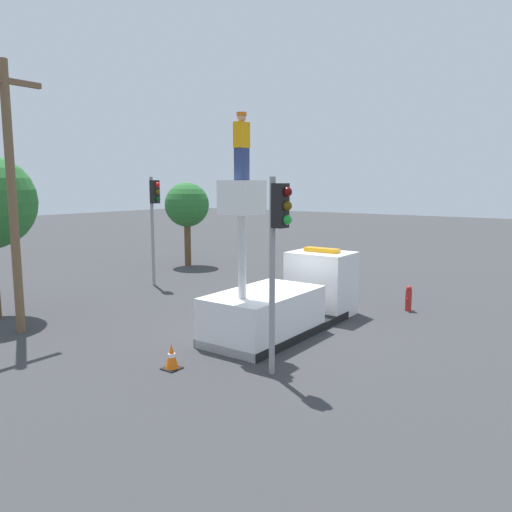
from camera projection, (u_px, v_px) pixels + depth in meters
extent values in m
plane|color=#38383A|center=(279.00, 332.00, 15.28)|extent=(120.00, 120.00, 0.00)
cube|color=black|center=(279.00, 328.00, 15.26)|extent=(5.32, 2.13, 0.24)
cube|color=white|center=(264.00, 315.00, 14.52)|extent=(3.67, 2.07, 1.40)
cube|color=white|center=(321.00, 283.00, 17.25)|extent=(1.65, 2.07, 2.17)
cube|color=black|center=(333.00, 268.00, 17.86)|extent=(0.03, 1.76, 0.87)
cube|color=orange|center=(322.00, 250.00, 17.09)|extent=(0.36, 1.24, 0.14)
cylinder|color=silver|center=(242.00, 255.00, 13.44)|extent=(0.22, 0.22, 2.38)
cube|color=white|center=(242.00, 198.00, 13.22)|extent=(0.95, 0.95, 0.90)
cube|color=navy|center=(242.00, 164.00, 13.09)|extent=(0.34, 0.26, 0.84)
cube|color=#F29E0C|center=(242.00, 135.00, 12.98)|extent=(0.40, 0.26, 0.66)
sphere|color=tan|center=(242.00, 117.00, 12.92)|extent=(0.23, 0.23, 0.23)
cylinder|color=orange|center=(242.00, 114.00, 12.91)|extent=(0.26, 0.26, 0.09)
cylinder|color=gray|center=(272.00, 278.00, 11.56)|extent=(0.14, 0.14, 4.65)
cube|color=black|center=(280.00, 206.00, 11.20)|extent=(0.34, 0.28, 1.00)
sphere|color=#490707|center=(287.00, 192.00, 11.05)|extent=(0.22, 0.22, 0.22)
sphere|color=#503C07|center=(287.00, 206.00, 11.09)|extent=(0.22, 0.22, 0.22)
sphere|color=green|center=(287.00, 220.00, 11.14)|extent=(0.22, 0.22, 0.22)
cylinder|color=gray|center=(153.00, 232.00, 22.02)|extent=(0.14, 0.14, 4.80)
cube|color=black|center=(155.00, 192.00, 21.65)|extent=(0.34, 0.28, 1.00)
sphere|color=red|center=(157.00, 185.00, 21.50)|extent=(0.22, 0.22, 0.22)
sphere|color=#503C07|center=(158.00, 192.00, 21.54)|extent=(0.22, 0.22, 0.22)
sphere|color=#083710|center=(158.00, 199.00, 21.59)|extent=(0.22, 0.22, 0.22)
cylinder|color=#B2231E|center=(408.00, 300.00, 17.77)|extent=(0.22, 0.22, 0.76)
sphere|color=#B2231E|center=(409.00, 288.00, 17.70)|extent=(0.19, 0.19, 0.19)
cylinder|color=#B2231E|center=(407.00, 299.00, 17.62)|extent=(0.12, 0.09, 0.09)
cylinder|color=#B2231E|center=(410.00, 297.00, 17.89)|extent=(0.12, 0.09, 0.09)
cube|color=black|center=(172.00, 368.00, 12.19)|extent=(0.42, 0.42, 0.03)
cone|color=orange|center=(172.00, 356.00, 12.15)|extent=(0.35, 0.35, 0.64)
cylinder|color=white|center=(172.00, 355.00, 12.14)|extent=(0.18, 0.18, 0.09)
cylinder|color=brown|center=(188.00, 243.00, 27.64)|extent=(0.36, 0.36, 2.52)
sphere|color=#286B2D|center=(187.00, 205.00, 27.34)|extent=(2.42, 2.42, 2.42)
cylinder|color=brown|center=(12.00, 201.00, 14.63)|extent=(0.26, 0.26, 8.00)
cube|color=brown|center=(4.00, 80.00, 14.15)|extent=(2.20, 0.16, 0.16)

